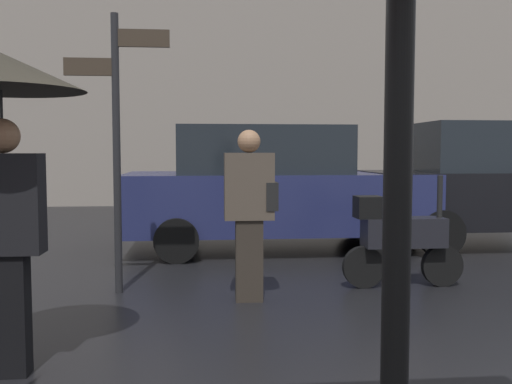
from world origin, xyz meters
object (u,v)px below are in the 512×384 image
(pedestrian_with_umbrella, at_px, (2,119))
(parked_scooter, at_px, (400,237))
(pedestrian_with_bag, at_px, (250,205))
(parked_car_right, at_px, (272,188))
(parked_car_left, at_px, (502,184))
(street_signpost, at_px, (117,125))

(pedestrian_with_umbrella, bearing_deg, parked_scooter, 109.05)
(pedestrian_with_umbrella, height_order, pedestrian_with_bag, pedestrian_with_umbrella)
(pedestrian_with_bag, distance_m, parked_car_right, 3.05)
(parked_car_right, bearing_deg, pedestrian_with_bag, 81.33)
(pedestrian_with_bag, bearing_deg, parked_car_left, 75.03)
(pedestrian_with_bag, relative_size, parked_car_right, 0.38)
(pedestrian_with_umbrella, relative_size, street_signpost, 0.73)
(parked_scooter, height_order, parked_car_right, parked_car_right)
(pedestrian_with_bag, distance_m, street_signpost, 1.65)
(parked_scooter, bearing_deg, pedestrian_with_bag, -156.62)
(pedestrian_with_umbrella, height_order, parked_scooter, pedestrian_with_umbrella)
(parked_car_left, distance_m, street_signpost, 6.21)
(parked_car_left, bearing_deg, parked_car_right, 175.53)
(parked_scooter, relative_size, parked_car_right, 0.30)
(pedestrian_with_bag, height_order, street_signpost, street_signpost)
(parked_scooter, xyz_separation_m, parked_car_right, (-1.10, 2.56, 0.39))
(parked_scooter, height_order, street_signpost, street_signpost)
(pedestrian_with_umbrella, bearing_deg, pedestrian_with_bag, 121.49)
(parked_car_right, xyz_separation_m, street_signpost, (-1.94, -2.52, 0.82))
(parked_car_left, xyz_separation_m, street_signpost, (-5.62, -2.53, 0.78))
(pedestrian_with_bag, distance_m, parked_car_left, 5.21)
(parked_scooter, distance_m, parked_car_right, 2.81)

